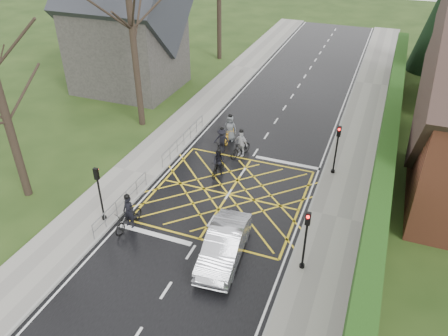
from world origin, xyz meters
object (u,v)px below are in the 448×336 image
Objects in this scene: car at (224,245)px; cyclist_lead at (230,132)px; cyclist_rear at (129,217)px; cyclist_front at (241,146)px; cyclist_mid at (221,143)px; cyclist_back at (218,165)px.

cyclist_lead is at bearing 103.84° from car.
cyclist_front is (2.86, 8.69, 0.05)m from cyclist_rear.
car is (3.71, -9.12, 0.10)m from cyclist_mid.
cyclist_back is 0.92× the size of cyclist_mid.
cyclist_back is at bearing -83.30° from cyclist_lead.
cyclist_mid reaches higher than cyclist_back.
cyclist_back is 7.14m from car.
cyclist_rear is 9.15m from cyclist_front.
cyclist_rear is 1.08× the size of cyclist_front.
cyclist_back is 0.38× the size of car.
cyclist_front is at bearing -55.57° from cyclist_lead.
cyclist_front is at bearing 82.50° from cyclist_back.
cyclist_back is 2.56m from cyclist_front.
cyclist_lead reaches higher than car.
cyclist_front is (0.52, 2.50, 0.06)m from cyclist_back.
cyclist_back is 0.88× the size of cyclist_front.
cyclist_rear is 1.22× the size of cyclist_back.
cyclist_lead is 0.45× the size of car.
car is (2.89, -6.53, 0.11)m from cyclist_back.
cyclist_front is 9.34m from car.
cyclist_front is 0.43× the size of car.
car is (5.23, -0.34, 0.11)m from cyclist_rear.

